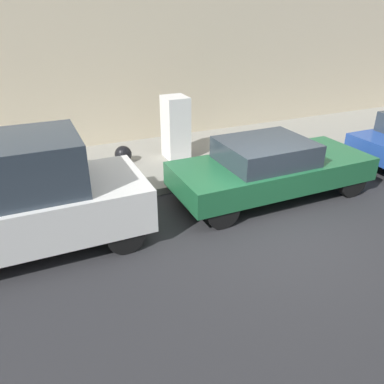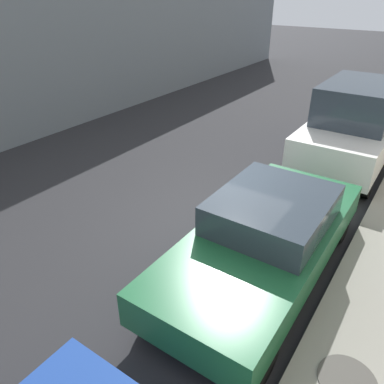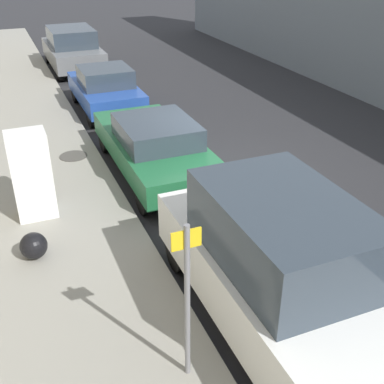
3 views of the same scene
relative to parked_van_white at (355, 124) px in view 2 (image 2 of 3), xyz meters
name	(u,v)px [view 2 (image 2 of 3)]	position (x,y,z in m)	size (l,w,h in m)	color
ground_plane	(212,225)	(1.45, 4.85, -1.07)	(80.00, 80.00, 0.00)	#28282B
manhole_cover	(347,380)	(-1.75, 6.97, -0.89)	(0.70, 0.70, 0.02)	#47443F
parked_van_white	(355,124)	(0.00, 0.00, 0.00)	(1.97, 4.86, 2.15)	silver
parked_sedan_green	(266,236)	(0.00, 5.57, -0.32)	(1.89, 4.74, 1.41)	#1E6038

